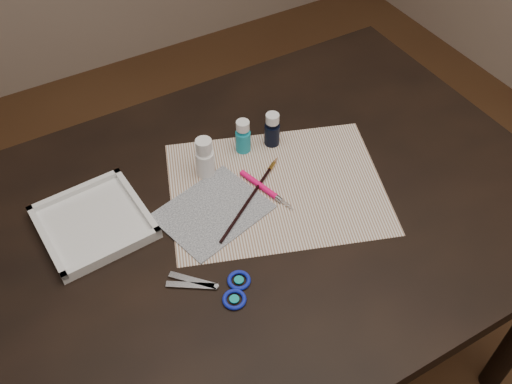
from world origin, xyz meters
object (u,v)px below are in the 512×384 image
paper (277,188)px  palette_tray (94,222)px  canvas (213,211)px  scissors (208,288)px  paint_bottle_navy (272,129)px  paint_bottle_white (205,158)px  paint_bottle_cyan (243,136)px

paper → palette_tray: (-0.38, 0.09, 0.01)m
canvas → palette_tray: (-0.23, 0.09, 0.01)m
paper → scissors: bearing=-147.3°
canvas → paint_bottle_navy: (0.22, 0.12, 0.04)m
paint_bottle_white → scissors: paint_bottle_white is taller
canvas → paint_bottle_cyan: 0.20m
paint_bottle_white → paint_bottle_cyan: bearing=13.6°
paint_bottle_white → scissors: 0.31m
paint_bottle_white → paint_bottle_navy: bearing=4.1°
canvas → paint_bottle_white: (0.04, 0.11, 0.05)m
scissors → canvas: bearing=-86.6°
paper → palette_tray: 0.39m
paper → paint_bottle_white: (-0.11, 0.12, 0.05)m
paint_bottle_cyan → paper: bearing=-88.1°
paint_bottle_white → canvas: bearing=-109.5°
canvas → paint_bottle_navy: paint_bottle_navy is taller
paper → palette_tray: palette_tray is taller
paper → paint_bottle_white: size_ratio=4.65×
paper → scissors: scissors is taller
paint_bottle_white → scissors: bearing=-115.9°
canvas → scissors: scissors is taller
canvas → paint_bottle_cyan: paint_bottle_cyan is taller
canvas → paint_bottle_cyan: bearing=42.5°
paint_bottle_cyan → scissors: paint_bottle_cyan is taller
paper → canvas: (-0.15, 0.01, 0.00)m
paint_bottle_white → paint_bottle_navy: 0.18m
paper → palette_tray: bearing=166.1°
paint_bottle_navy → scissors: 0.43m
paint_bottle_cyan → paint_bottle_navy: bearing=-11.2°
palette_tray → canvas: bearing=-21.2°
paint_bottle_cyan → scissors: size_ratio=0.49×
paper → canvas: 0.15m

